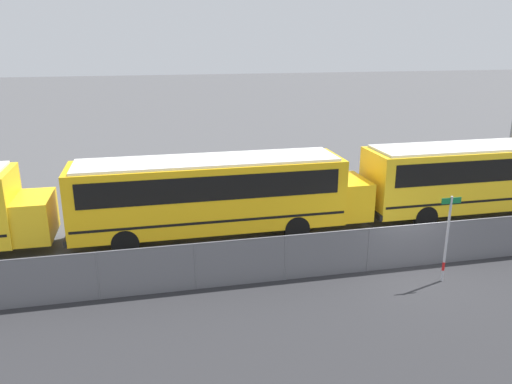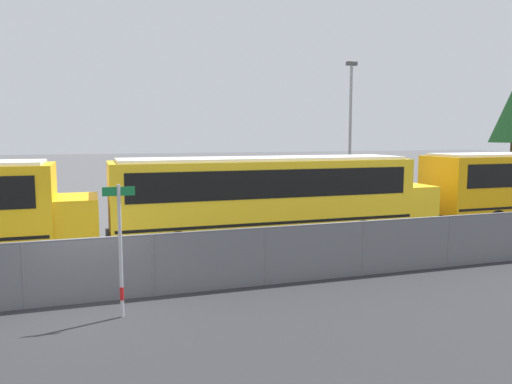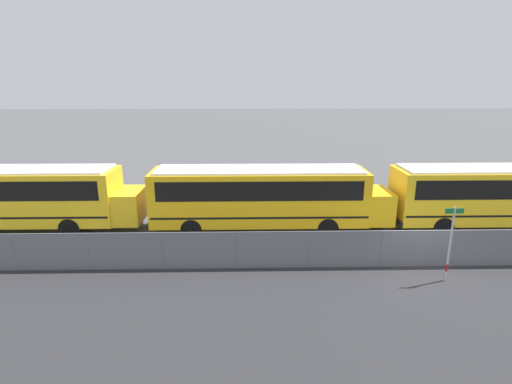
# 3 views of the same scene
# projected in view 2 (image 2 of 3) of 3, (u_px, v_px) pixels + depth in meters

# --- Properties ---
(ground_plane) EXTENTS (200.00, 200.00, 0.00)m
(ground_plane) POSITION_uv_depth(u_px,v_px,m) (92.00, 302.00, 12.26)
(ground_plane) COLOR #4C4C4F
(fence) EXTENTS (63.34, 0.07, 1.63)m
(fence) POSITION_uv_depth(u_px,v_px,m) (91.00, 270.00, 12.16)
(fence) COLOR #9EA0A5
(fence) RESTS_ON ground_plane
(school_bus_2) EXTENTS (12.26, 2.60, 3.30)m
(school_bus_2) POSITION_uv_depth(u_px,v_px,m) (271.00, 194.00, 18.16)
(school_bus_2) COLOR yellow
(school_bus_2) RESTS_ON ground_plane
(street_sign) EXTENTS (0.70, 0.09, 3.02)m
(street_sign) POSITION_uv_depth(u_px,v_px,m) (120.00, 248.00, 11.10)
(street_sign) COLOR #B7B7BC
(street_sign) RESTS_ON ground_plane
(light_pole) EXTENTS (0.60, 0.24, 8.03)m
(light_pole) POSITION_uv_depth(u_px,v_px,m) (350.00, 129.00, 27.38)
(light_pole) COLOR gray
(light_pole) RESTS_ON ground_plane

